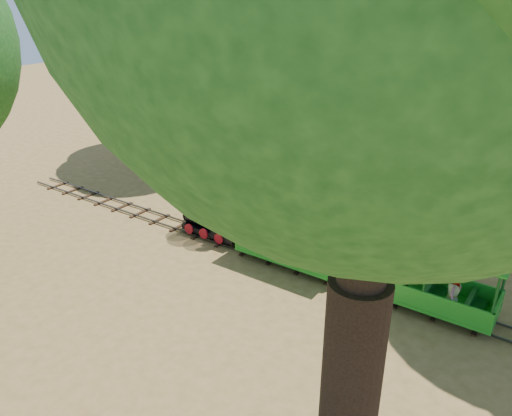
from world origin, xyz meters
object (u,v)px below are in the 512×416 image
Objects in this scene: carriage_front at (288,240)px; fence at (354,166)px; carriage_rear at (427,282)px; locomotive at (209,191)px.

fence is at bearing 100.27° from carriage_front.
carriage_rear is 9.78m from fence.
locomotive is at bearing 179.51° from carriage_rear.
locomotive is 8.17m from fence.
carriage_rear reaches higher than fence.
carriage_front is 1.00× the size of carriage_rear.
carriage_front is (3.11, -0.06, -0.85)m from locomotive.
fence is at bearing 125.11° from carriage_rear.
carriage_front is 0.19× the size of fence.
carriage_front is 4.17m from carriage_rear.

